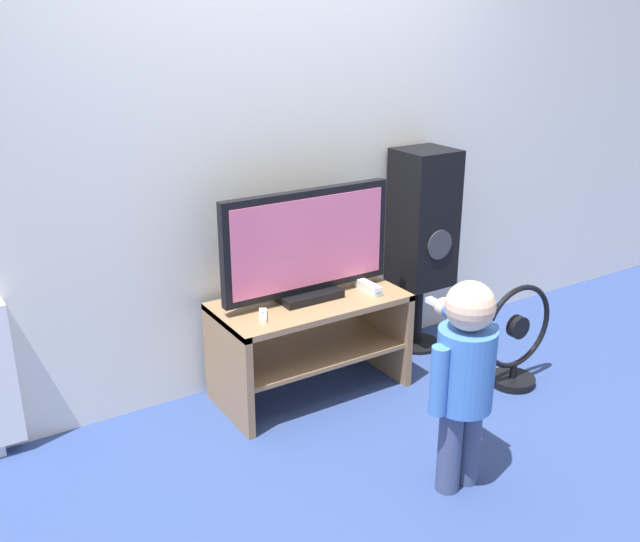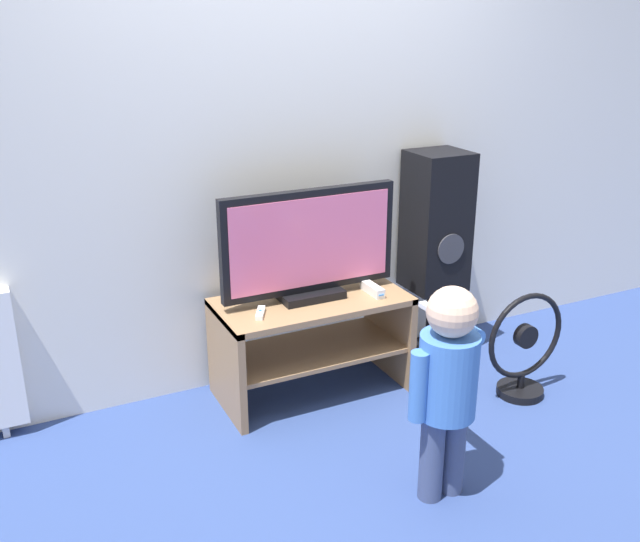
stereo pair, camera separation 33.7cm
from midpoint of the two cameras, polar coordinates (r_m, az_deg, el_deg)
The scene contains 9 objects.
ground_plane at distance 3.56m, azimuth -1.51°, elevation -11.22°, with size 16.00×16.00×0.00m, color navy.
wall_back at distance 3.57m, azimuth -6.36°, elevation 11.14°, with size 10.00×0.06×2.60m.
tv_stand at distance 3.58m, azimuth -3.51°, elevation -4.97°, with size 0.95×0.47×0.51m.
television at distance 3.44m, azimuth -3.85°, elevation 1.94°, with size 0.90×0.20×0.55m.
game_console at distance 3.59m, azimuth 1.22°, elevation -1.35°, with size 0.05×0.18×0.05m.
remote_primary at distance 3.32m, azimuth -7.50°, elevation -3.60°, with size 0.09×0.13×0.03m.
child at distance 2.83m, azimuth 8.08°, elevation -7.86°, with size 0.34×0.50×0.90m.
speaker_tower at distance 3.95m, azimuth 5.83°, elevation 3.85°, with size 0.30×0.30×1.16m.
floor_fan at distance 3.78m, azimuth 13.00°, elevation -5.54°, with size 0.46×0.24×0.56m.
Camera 1 is at (-1.69, -2.54, 1.85)m, focal length 40.00 mm.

